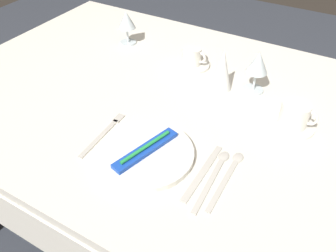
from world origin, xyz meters
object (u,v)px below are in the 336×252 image
at_px(coffee_cup_right, 295,115).
at_px(coffee_cup_left, 192,56).
at_px(fork_outer, 104,133).
at_px(spoon_soup, 215,173).
at_px(dinner_knife, 202,174).
at_px(wine_glass_centre, 127,22).
at_px(wine_glass_left, 258,65).
at_px(dinner_plate, 146,154).
at_px(toothbrush_package, 146,149).
at_px(spoon_dessert, 229,173).
at_px(napkin_folded, 222,70).

bearing_deg(coffee_cup_right, coffee_cup_left, 158.21).
distance_m(fork_outer, spoon_soup, 0.35).
distance_m(dinner_knife, coffee_cup_right, 0.35).
bearing_deg(wine_glass_centre, wine_glass_left, -7.29).
xyz_separation_m(dinner_plate, coffee_cup_right, (0.31, 0.32, 0.04)).
height_order(dinner_plate, toothbrush_package, toothbrush_package).
relative_size(spoon_dessert, wine_glass_left, 1.53).
bearing_deg(toothbrush_package, wine_glass_centre, 129.21).
distance_m(spoon_soup, coffee_cup_right, 0.32).
bearing_deg(napkin_folded, dinner_knife, -73.18).
xyz_separation_m(coffee_cup_left, wine_glass_left, (0.26, -0.04, 0.06)).
xyz_separation_m(fork_outer, spoon_soup, (0.35, 0.02, 0.00)).
distance_m(fork_outer, coffee_cup_right, 0.56).
relative_size(dinner_plate, wine_glass_left, 1.80).
height_order(spoon_soup, wine_glass_centre, wine_glass_centre).
distance_m(fork_outer, coffee_cup_left, 0.48).
distance_m(toothbrush_package, coffee_cup_right, 0.45).
distance_m(coffee_cup_left, wine_glass_left, 0.27).
relative_size(coffee_cup_right, napkin_folded, 0.73).
relative_size(toothbrush_package, spoon_dessert, 0.94).
height_order(spoon_soup, spoon_dessert, same).
xyz_separation_m(toothbrush_package, fork_outer, (-0.16, 0.02, -0.02)).
xyz_separation_m(dinner_plate, napkin_folded, (0.04, 0.41, 0.07)).
xyz_separation_m(toothbrush_package, napkin_folded, (0.04, 0.41, 0.05)).
bearing_deg(wine_glass_left, coffee_cup_right, -37.59).
bearing_deg(wine_glass_left, spoon_soup, -83.98).
xyz_separation_m(spoon_soup, coffee_cup_left, (-0.30, 0.46, 0.04)).
bearing_deg(napkin_folded, fork_outer, -117.34).
bearing_deg(dinner_plate, napkin_folded, 83.91).
height_order(fork_outer, dinner_knife, same).
height_order(dinner_knife, wine_glass_left, wine_glass_left).
bearing_deg(spoon_dessert, dinner_plate, -166.71).
xyz_separation_m(dinner_plate, spoon_dessert, (0.22, 0.05, -0.01)).
xyz_separation_m(dinner_plate, wine_glass_left, (0.15, 0.45, 0.09)).
relative_size(dinner_plate, toothbrush_package, 1.24).
bearing_deg(napkin_folded, coffee_cup_left, 150.57).
height_order(dinner_knife, coffee_cup_right, coffee_cup_right).
height_order(spoon_dessert, napkin_folded, napkin_folded).
distance_m(toothbrush_package, fork_outer, 0.16).
xyz_separation_m(coffee_cup_left, wine_glass_centre, (-0.32, 0.03, 0.05)).
bearing_deg(toothbrush_package, coffee_cup_left, 102.76).
relative_size(coffee_cup_left, wine_glass_left, 0.65).
bearing_deg(coffee_cup_left, dinner_knife, -60.25).
distance_m(dinner_plate, spoon_dessert, 0.23).
xyz_separation_m(dinner_plate, fork_outer, (-0.16, 0.02, -0.01)).
distance_m(dinner_plate, toothbrush_package, 0.02).
relative_size(spoon_dessert, coffee_cup_left, 2.37).
bearing_deg(toothbrush_package, napkin_folded, 83.91).
distance_m(spoon_soup, wine_glass_left, 0.43).
bearing_deg(dinner_knife, coffee_cup_right, 63.84).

